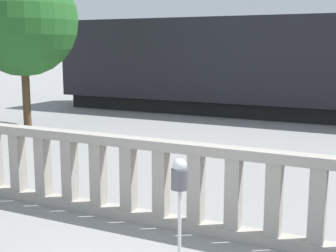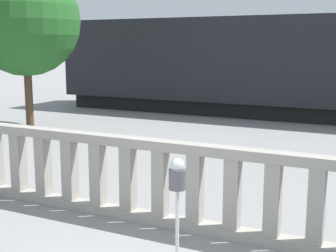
% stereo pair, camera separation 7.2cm
% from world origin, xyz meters
% --- Properties ---
extents(balustrade, '(14.49, 0.24, 1.26)m').
position_xyz_m(balustrade, '(-0.00, 2.81, 0.63)').
color(balustrade, '#9E998E').
rests_on(balustrade, ground).
extents(parking_meter, '(0.19, 0.19, 1.39)m').
position_xyz_m(parking_meter, '(0.09, 1.47, 1.12)').
color(parking_meter, silver).
rests_on(parking_meter, ground).
extents(train_far, '(19.12, 3.01, 4.40)m').
position_xyz_m(train_far, '(-1.31, 24.85, 2.00)').
color(train_far, black).
rests_on(train_far, ground).
extents(tree_left, '(3.40, 3.40, 5.03)m').
position_xyz_m(tree_left, '(-8.30, 8.19, 3.32)').
color(tree_left, '#4C3823').
rests_on(tree_left, ground).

